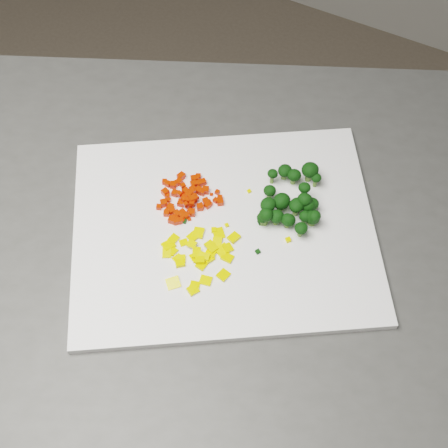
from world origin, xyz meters
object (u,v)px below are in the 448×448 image
at_px(cutting_board, 224,230).
at_px(broccoli_pile, 292,193).
at_px(counter_block, 226,343).
at_px(carrot_pile, 188,194).
at_px(pepper_pile, 203,256).

bearing_deg(cutting_board, broccoli_pile, 50.00).
bearing_deg(counter_block, carrot_pile, 167.38).
bearing_deg(broccoli_pile, cutting_board, -130.00).
height_order(carrot_pile, pepper_pile, carrot_pile).
height_order(counter_block, cutting_board, cutting_board).
bearing_deg(cutting_board, pepper_pile, -93.43).
relative_size(cutting_board, carrot_pile, 4.50).
height_order(counter_block, pepper_pile, pepper_pile).
xyz_separation_m(counter_block, carrot_pile, (-0.07, 0.02, 0.47)).
bearing_deg(cutting_board, counter_block, 54.04).
relative_size(cutting_board, broccoli_pile, 3.75).
xyz_separation_m(cutting_board, carrot_pile, (-0.07, 0.02, 0.02)).
xyz_separation_m(counter_block, cutting_board, (-0.00, -0.00, 0.46)).
distance_m(counter_block, cutting_board, 0.46).
relative_size(counter_block, pepper_pile, 8.67).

